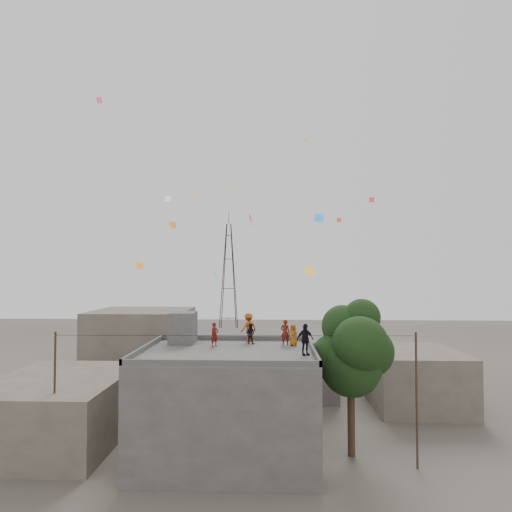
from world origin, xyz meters
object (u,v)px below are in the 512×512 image
at_px(transmission_tower, 229,282).
at_px(person_red_adult, 285,332).
at_px(tree, 353,350).
at_px(person_dark_adult, 305,339).
at_px(stair_head_box, 183,328).

relative_size(transmission_tower, person_red_adult, 12.40).
distance_m(tree, person_red_adult, 4.32).
height_order(transmission_tower, person_red_adult, transmission_tower).
bearing_deg(transmission_tower, person_dark_adult, -78.43).
bearing_deg(person_dark_adult, stair_head_box, 130.38).
xyz_separation_m(stair_head_box, tree, (10.57, -2.00, -1.00)).
xyz_separation_m(transmission_tower, person_red_adult, (7.39, -37.93, -2.16)).
bearing_deg(person_red_adult, tree, 154.27).
bearing_deg(person_dark_adult, transmission_tower, 77.58).
relative_size(tree, person_red_adult, 5.64).
relative_size(stair_head_box, person_dark_adult, 1.14).
bearing_deg(transmission_tower, person_red_adult, -78.97).
bearing_deg(tree, person_red_adult, 159.61).
relative_size(stair_head_box, transmission_tower, 0.10).
distance_m(tree, person_dark_adult, 3.50).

